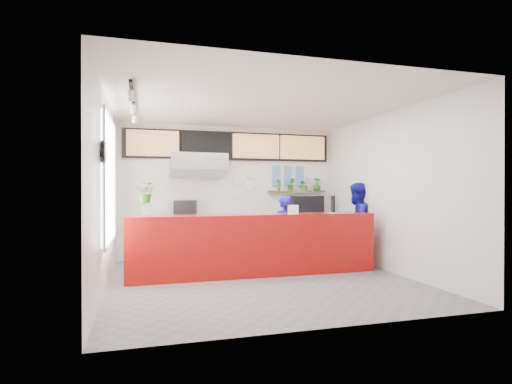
{
  "coord_description": "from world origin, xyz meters",
  "views": [
    {
      "loc": [
        -1.93,
        -6.55,
        1.55
      ],
      "look_at": [
        0.1,
        0.7,
        1.5
      ],
      "focal_mm": 28.0,
      "sensor_mm": 36.0,
      "label": 1
    }
  ],
  "objects_px": {
    "staff_right": "(357,223)",
    "pepper_mill": "(333,204)",
    "service_counter": "(255,245)",
    "espresso_machine": "(304,206)",
    "staff_center": "(284,232)",
    "panini_oven": "(185,210)"
  },
  "relations": [
    {
      "from": "service_counter",
      "to": "pepper_mill",
      "type": "bearing_deg",
      "value": -3.12
    },
    {
      "from": "espresso_machine",
      "to": "staff_right",
      "type": "distance_m",
      "value": 1.44
    },
    {
      "from": "panini_oven",
      "to": "staff_right",
      "type": "relative_size",
      "value": 0.27
    },
    {
      "from": "staff_right",
      "to": "pepper_mill",
      "type": "xyz_separation_m",
      "value": [
        -0.88,
        -0.65,
        0.43
      ]
    },
    {
      "from": "staff_right",
      "to": "pepper_mill",
      "type": "relative_size",
      "value": 5.32
    },
    {
      "from": "staff_right",
      "to": "panini_oven",
      "type": "bearing_deg",
      "value": -47.34
    },
    {
      "from": "panini_oven",
      "to": "pepper_mill",
      "type": "bearing_deg",
      "value": -24.57
    },
    {
      "from": "panini_oven",
      "to": "pepper_mill",
      "type": "height_order",
      "value": "pepper_mill"
    },
    {
      "from": "espresso_machine",
      "to": "staff_center",
      "type": "relative_size",
      "value": 0.55
    },
    {
      "from": "panini_oven",
      "to": "staff_center",
      "type": "relative_size",
      "value": 0.32
    },
    {
      "from": "espresso_machine",
      "to": "staff_center",
      "type": "xyz_separation_m",
      "value": [
        -0.97,
        -1.32,
        -0.44
      ]
    },
    {
      "from": "pepper_mill",
      "to": "panini_oven",
      "type": "bearing_deg",
      "value": 143.87
    },
    {
      "from": "panini_oven",
      "to": "staff_center",
      "type": "distance_m",
      "value": 2.26
    },
    {
      "from": "panini_oven",
      "to": "staff_right",
      "type": "bearing_deg",
      "value": -8.06
    },
    {
      "from": "service_counter",
      "to": "espresso_machine",
      "type": "relative_size",
      "value": 5.78
    },
    {
      "from": "service_counter",
      "to": "staff_center",
      "type": "relative_size",
      "value": 3.16
    },
    {
      "from": "panini_oven",
      "to": "staff_center",
      "type": "bearing_deg",
      "value": -24.81
    },
    {
      "from": "espresso_machine",
      "to": "panini_oven",
      "type": "bearing_deg",
      "value": 178.56
    },
    {
      "from": "service_counter",
      "to": "panini_oven",
      "type": "height_order",
      "value": "panini_oven"
    },
    {
      "from": "service_counter",
      "to": "staff_center",
      "type": "bearing_deg",
      "value": 33.5
    },
    {
      "from": "panini_oven",
      "to": "pepper_mill",
      "type": "relative_size",
      "value": 1.45
    },
    {
      "from": "espresso_machine",
      "to": "staff_right",
      "type": "bearing_deg",
      "value": -62.27
    }
  ]
}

